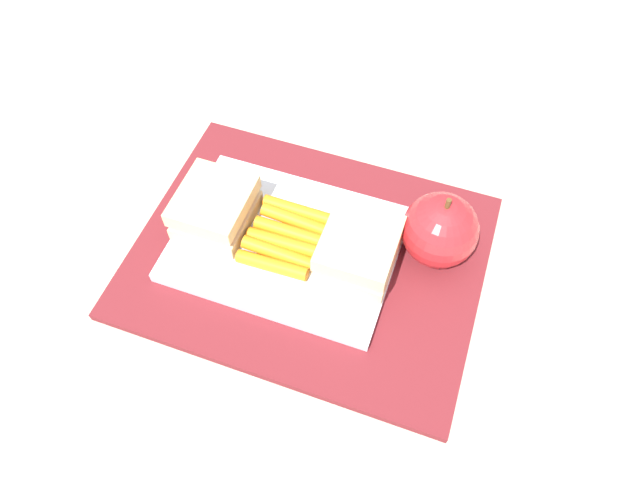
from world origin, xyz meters
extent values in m
plane|color=#B7AD99|center=(0.00, 0.00, 0.00)|extent=(2.40, 2.40, 0.00)
cube|color=maroon|center=(0.00, 0.00, 0.01)|extent=(0.36, 0.28, 0.01)
cube|color=white|center=(-0.03, 0.00, 0.02)|extent=(0.23, 0.17, 0.01)
cube|color=#DBC189|center=(-0.10, 0.00, 0.03)|extent=(0.07, 0.08, 0.02)
cube|color=pink|center=(-0.10, 0.00, 0.04)|extent=(0.07, 0.07, 0.01)
cube|color=#DBC189|center=(-0.10, 0.00, 0.06)|extent=(0.07, 0.08, 0.02)
cube|color=#DBC189|center=(0.05, 0.00, 0.03)|extent=(0.07, 0.08, 0.02)
cube|color=pink|center=(0.05, 0.00, 0.04)|extent=(0.07, 0.07, 0.01)
cube|color=#DBC189|center=(0.05, 0.00, 0.06)|extent=(0.07, 0.08, 0.02)
cylinder|color=orange|center=(-0.03, -0.04, 0.03)|extent=(0.08, 0.01, 0.02)
cylinder|color=orange|center=(-0.03, -0.02, 0.03)|extent=(0.08, 0.01, 0.02)
cylinder|color=orange|center=(-0.03, -0.01, 0.03)|extent=(0.08, 0.01, 0.02)
cylinder|color=orange|center=(-0.02, 0.01, 0.03)|extent=(0.08, 0.01, 0.02)
cylinder|color=orange|center=(-0.02, 0.02, 0.03)|extent=(0.08, 0.01, 0.02)
cylinder|color=orange|center=(-0.03, 0.04, 0.03)|extent=(0.08, 0.01, 0.02)
sphere|color=red|center=(0.12, 0.05, 0.05)|extent=(0.08, 0.08, 0.08)
cylinder|color=brown|center=(0.12, 0.05, 0.09)|extent=(0.01, 0.01, 0.01)
camera|label=1|loc=(0.12, -0.30, 0.52)|focal=32.29mm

